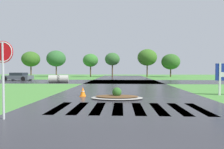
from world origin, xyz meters
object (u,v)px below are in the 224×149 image
Objects in this scene: car_dark_suv at (18,77)px; drainage_pipe_stack at (59,79)px; stop_sign at (3,61)px; median_island at (117,96)px; traffic_cone at (83,92)px.

car_dark_suv is 1.77× the size of drainage_pipe_stack.
car_dark_suv reaches higher than drainage_pipe_stack.
stop_sign is at bearing 124.58° from car_dark_suv.
stop_sign is 0.89× the size of median_island.
car_dark_suv is (-12.20, 23.21, -1.47)m from stop_sign.
median_island is at bearing 138.19° from car_dark_suv.
traffic_cone is at bearing -65.52° from drainage_pipe_stack.
car_dark_suv is 9.37m from drainage_pipe_stack.
car_dark_suv is 7.54× the size of traffic_cone.
car_dark_suv is (-16.08, 18.28, 0.44)m from median_island.
stop_sign is at bearing -128.13° from median_island.
car_dark_suv reaches higher than median_island.
median_island is 2.40m from traffic_cone.
drainage_pipe_stack is at bearing 105.65° from stop_sign.
stop_sign is 26.27m from car_dark_suv.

